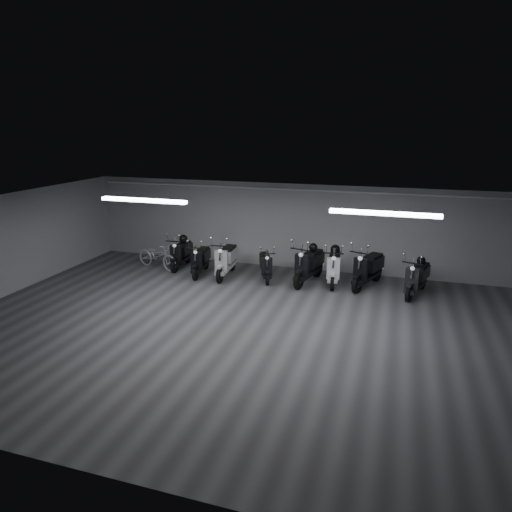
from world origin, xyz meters
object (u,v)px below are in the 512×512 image
(helmet_3, at_px, (183,239))
(scooter_2, at_px, (226,255))
(scooter_1, at_px, (200,255))
(scooter_6, at_px, (334,262))
(scooter_7, at_px, (368,263))
(scooter_3, at_px, (266,261))
(scooter_5, at_px, (309,259))
(scooter_9, at_px, (417,272))
(helmet_1, at_px, (421,260))
(helmet_0, at_px, (335,249))
(scooter_0, at_px, (181,249))
(bicycle, at_px, (157,253))
(helmet_2, at_px, (313,247))

(helmet_3, bearing_deg, scooter_2, -20.16)
(helmet_3, bearing_deg, scooter_1, -37.87)
(scooter_6, relative_size, scooter_7, 0.93)
(scooter_3, xyz_separation_m, scooter_5, (1.33, 0.07, 0.14))
(scooter_7, relative_size, scooter_9, 1.09)
(helmet_1, bearing_deg, helmet_0, 172.89)
(scooter_0, distance_m, helmet_1, 7.51)
(scooter_3, distance_m, bicycle, 3.72)
(scooter_2, distance_m, helmet_3, 1.90)
(scooter_6, bearing_deg, scooter_1, -179.49)
(scooter_5, xyz_separation_m, scooter_9, (3.08, -0.13, -0.07))
(scooter_0, relative_size, bicycle, 1.03)
(scooter_7, height_order, scooter_9, scooter_7)
(scooter_3, bearing_deg, scooter_0, 152.83)
(helmet_1, height_order, helmet_3, helmet_1)
(scooter_0, xyz_separation_m, bicycle, (-0.70, -0.35, -0.10))
(helmet_2, bearing_deg, scooter_2, -170.48)
(scooter_9, bearing_deg, scooter_1, -160.86)
(scooter_1, relative_size, scooter_9, 0.94)
(scooter_2, relative_size, scooter_3, 1.20)
(scooter_1, distance_m, helmet_2, 3.56)
(scooter_2, height_order, bicycle, scooter_2)
(scooter_7, relative_size, helmet_0, 6.80)
(scooter_1, xyz_separation_m, helmet_2, (3.50, 0.52, 0.41))
(bicycle, relative_size, helmet_0, 5.77)
(scooter_7, distance_m, helmet_2, 1.69)
(scooter_9, distance_m, helmet_0, 2.45)
(scooter_6, height_order, helmet_0, scooter_6)
(scooter_2, distance_m, scooter_6, 3.34)
(bicycle, height_order, helmet_1, bicycle)
(scooter_6, relative_size, scooter_9, 1.02)
(helmet_3, bearing_deg, helmet_1, -2.80)
(scooter_2, xyz_separation_m, helmet_2, (2.66, 0.45, 0.33))
(scooter_7, height_order, helmet_2, scooter_7)
(scooter_5, xyz_separation_m, helmet_0, (0.71, 0.41, 0.26))
(scooter_1, xyz_separation_m, scooter_6, (4.17, 0.40, 0.05))
(scooter_2, height_order, helmet_1, scooter_2)
(scooter_6, height_order, bicycle, scooter_6)
(scooter_3, xyz_separation_m, scooter_7, (3.05, 0.22, 0.14))
(scooter_1, bearing_deg, scooter_5, -3.27)
(scooter_6, relative_size, bicycle, 1.10)
(scooter_2, relative_size, helmet_3, 6.98)
(scooter_6, relative_size, helmet_2, 7.12)
(scooter_6, height_order, helmet_2, scooter_6)
(scooter_1, bearing_deg, scooter_0, 144.78)
(scooter_1, relative_size, bicycle, 1.02)
(helmet_2, bearing_deg, scooter_5, -103.78)
(scooter_0, distance_m, scooter_6, 5.08)
(scooter_3, relative_size, helmet_3, 5.84)
(scooter_9, bearing_deg, scooter_6, -168.88)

